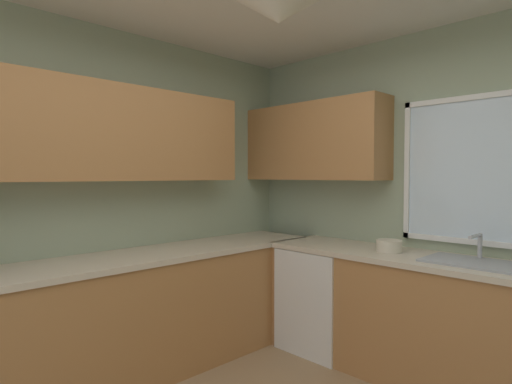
{
  "coord_description": "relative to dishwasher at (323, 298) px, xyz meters",
  "views": [
    {
      "loc": [
        1.22,
        -1.34,
        1.49
      ],
      "look_at": [
        -0.79,
        0.64,
        1.38
      ],
      "focal_mm": 29.56,
      "sensor_mm": 36.0,
      "label": 1
    }
  ],
  "objects": [
    {
      "name": "counter_run_left",
      "position": [
        -0.66,
        -1.6,
        0.02
      ],
      "size": [
        0.65,
        3.61,
        0.91
      ],
      "color": "#AD7542",
      "rests_on": "ground_plane"
    },
    {
      "name": "sink_assembly",
      "position": [
        1.18,
        0.04,
        0.49
      ],
      "size": [
        0.58,
        0.4,
        0.19
      ],
      "color": "#9EA0A5",
      "rests_on": "counter_run_back"
    },
    {
      "name": "dishwasher",
      "position": [
        0.0,
        0.0,
        0.0
      ],
      "size": [
        0.6,
        0.6,
        0.86
      ],
      "primitive_type": "cube",
      "color": "white",
      "rests_on": "ground_plane"
    },
    {
      "name": "bowl",
      "position": [
        0.59,
        0.03,
        0.52
      ],
      "size": [
        0.19,
        0.19,
        0.09
      ],
      "primitive_type": "cylinder",
      "color": "beige",
      "rests_on": "counter_run_back"
    },
    {
      "name": "room_shell",
      "position": [
        0.56,
        -1.14,
        1.34
      ],
      "size": [
        3.92,
        4.0,
        2.69
      ],
      "color": "#9EAD8E",
      "rests_on": "ground_plane"
    },
    {
      "name": "counter_run_back",
      "position": [
        1.14,
        0.03,
        0.02
      ],
      "size": [
        3.01,
        0.65,
        0.91
      ],
      "color": "#AD7542",
      "rests_on": "ground_plane"
    }
  ]
}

